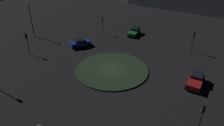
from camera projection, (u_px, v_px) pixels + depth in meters
ground_plane at (112, 70)px, 32.79m from camera, size 118.19×118.19×0.00m
roundabout_island at (112, 69)px, 32.74m from camera, size 11.86×11.86×0.19m
car_red at (196, 80)px, 28.80m from camera, size 4.67×2.65×1.54m
car_blue at (80, 43)px, 40.28m from camera, size 4.20×3.99×1.56m
car_green at (134, 31)px, 46.02m from camera, size 4.31×2.08×1.51m
traffic_light_south at (27, 40)px, 36.16m from camera, size 0.31×0.36×4.18m
traffic_light_southwest at (102, 22)px, 45.23m from camera, size 0.40×0.37×4.11m
traffic_light_northwest at (193, 38)px, 36.99m from camera, size 0.39×0.39×4.16m
traffic_light_northeast at (202, 114)px, 20.10m from camera, size 0.37×0.40×3.85m
streetlamp_south at (31, 17)px, 43.06m from camera, size 0.46×0.46×7.44m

